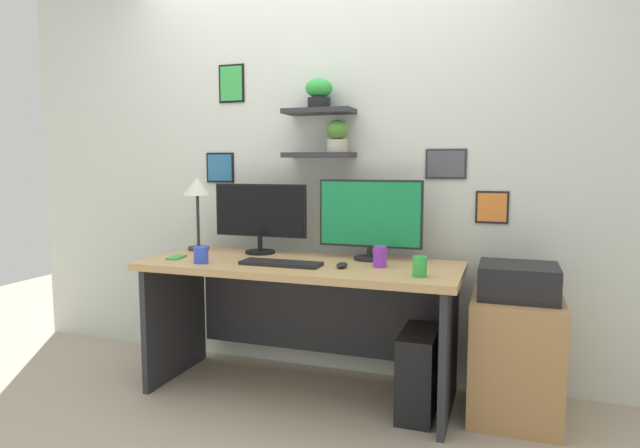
# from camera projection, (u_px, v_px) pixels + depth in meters

# --- Properties ---
(ground_plane) EXTENTS (8.00, 8.00, 0.00)m
(ground_plane) POSITION_uv_depth(u_px,v_px,m) (300.00, 393.00, 3.09)
(ground_plane) COLOR tan
(back_wall_assembly) EXTENTS (4.40, 0.24, 2.70)m
(back_wall_assembly) POSITION_uv_depth(u_px,v_px,m) (325.00, 154.00, 3.35)
(back_wall_assembly) COLOR silver
(back_wall_assembly) RESTS_ON ground
(desk) EXTENTS (1.75, 0.68, 0.75)m
(desk) POSITION_uv_depth(u_px,v_px,m) (304.00, 296.00, 3.08)
(desk) COLOR tan
(desk) RESTS_ON ground
(monitor_left) EXTENTS (0.59, 0.18, 0.42)m
(monitor_left) POSITION_uv_depth(u_px,v_px,m) (260.00, 215.00, 3.30)
(monitor_left) COLOR black
(monitor_left) RESTS_ON desk
(monitor_right) EXTENTS (0.59, 0.18, 0.45)m
(monitor_right) POSITION_uv_depth(u_px,v_px,m) (370.00, 217.00, 3.07)
(monitor_right) COLOR black
(monitor_right) RESTS_ON desk
(keyboard) EXTENTS (0.44, 0.14, 0.02)m
(keyboard) POSITION_uv_depth(u_px,v_px,m) (281.00, 263.00, 2.92)
(keyboard) COLOR black
(keyboard) RESTS_ON desk
(computer_mouse) EXTENTS (0.06, 0.09, 0.03)m
(computer_mouse) POSITION_uv_depth(u_px,v_px,m) (342.00, 265.00, 2.84)
(computer_mouse) COLOR black
(computer_mouse) RESTS_ON desk
(desk_lamp) EXTENTS (0.18, 0.18, 0.46)m
(desk_lamp) POSITION_uv_depth(u_px,v_px,m) (197.00, 193.00, 3.41)
(desk_lamp) COLOR #2D2D33
(desk_lamp) RESTS_ON desk
(cell_phone) EXTENTS (0.09, 0.15, 0.01)m
(cell_phone) POSITION_uv_depth(u_px,v_px,m) (176.00, 257.00, 3.14)
(cell_phone) COLOR green
(cell_phone) RESTS_ON desk
(coffee_mug) EXTENTS (0.08, 0.08, 0.09)m
(coffee_mug) POSITION_uv_depth(u_px,v_px,m) (201.00, 255.00, 2.98)
(coffee_mug) COLOR blue
(coffee_mug) RESTS_ON desk
(pen_cup) EXTENTS (0.07, 0.07, 0.10)m
(pen_cup) POSITION_uv_depth(u_px,v_px,m) (420.00, 267.00, 2.62)
(pen_cup) COLOR green
(pen_cup) RESTS_ON desk
(water_cup) EXTENTS (0.07, 0.07, 0.11)m
(water_cup) POSITION_uv_depth(u_px,v_px,m) (380.00, 257.00, 2.86)
(water_cup) COLOR purple
(water_cup) RESTS_ON desk
(drawer_cabinet) EXTENTS (0.44, 0.50, 0.62)m
(drawer_cabinet) POSITION_uv_depth(u_px,v_px,m) (515.00, 357.00, 2.77)
(drawer_cabinet) COLOR tan
(drawer_cabinet) RESTS_ON ground
(printer) EXTENTS (0.38, 0.34, 0.17)m
(printer) POSITION_uv_depth(u_px,v_px,m) (518.00, 281.00, 2.73)
(printer) COLOR black
(printer) RESTS_ON drawer_cabinet
(computer_tower_right) EXTENTS (0.18, 0.40, 0.44)m
(computer_tower_right) POSITION_uv_depth(u_px,v_px,m) (419.00, 372.00, 2.81)
(computer_tower_right) COLOR black
(computer_tower_right) RESTS_ON ground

